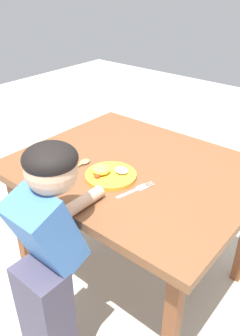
{
  "coord_description": "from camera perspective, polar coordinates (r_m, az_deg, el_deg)",
  "views": [
    {
      "loc": [
        0.85,
        -1.13,
        1.57
      ],
      "look_at": [
        -0.02,
        -0.09,
        0.77
      ],
      "focal_mm": 36.21,
      "sensor_mm": 36.0,
      "label": 1
    }
  ],
  "objects": [
    {
      "name": "plate",
      "position": [
        1.53,
        -1.83,
        -1.03
      ],
      "size": [
        0.23,
        0.23,
        0.06
      ],
      "color": "gold",
      "rests_on": "dining_table"
    },
    {
      "name": "dining_table",
      "position": [
        1.67,
        2.52,
        -2.01
      ],
      "size": [
        1.13,
        0.93,
        0.75
      ],
      "color": "brown",
      "rests_on": "ground_plane"
    },
    {
      "name": "drinking_cup",
      "position": [
        1.55,
        -10.36,
        0.07
      ],
      "size": [
        0.07,
        0.07,
        0.09
      ],
      "primitive_type": "cylinder",
      "color": "#ED6555",
      "rests_on": "dining_table"
    },
    {
      "name": "person",
      "position": [
        1.37,
        -11.95,
        -15.22
      ],
      "size": [
        0.21,
        0.42,
        1.08
      ],
      "color": "#464257",
      "rests_on": "ground_plane"
    },
    {
      "name": "spoon",
      "position": [
        1.64,
        -6.77,
        0.57
      ],
      "size": [
        0.05,
        0.19,
        0.02
      ],
      "rotation": [
        0.0,
        0.0,
        1.64
      ],
      "color": "tan",
      "rests_on": "dining_table"
    },
    {
      "name": "fork",
      "position": [
        1.45,
        2.66,
        -3.74
      ],
      "size": [
        0.07,
        0.2,
        0.01
      ],
      "rotation": [
        0.0,
        0.0,
        1.33
      ],
      "color": "silver",
      "rests_on": "dining_table"
    },
    {
      "name": "ground_plane",
      "position": [
        2.11,
        2.1,
        -17.63
      ],
      "size": [
        8.0,
        8.0,
        0.0
      ],
      "primitive_type": "plane",
      "color": "beige"
    }
  ]
}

